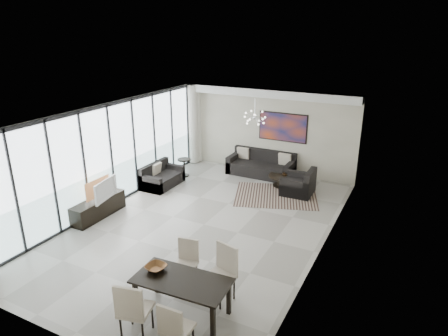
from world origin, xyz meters
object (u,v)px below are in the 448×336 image
Objects in this scene: sofa_main at (261,167)px; tv_console at (98,208)px; television at (103,189)px; dining_table at (182,284)px; coffee_table at (284,180)px.

tv_console is at bearing -118.57° from sofa_main.
television is at bearing 24.31° from tv_console.
sofa_main is at bearing 101.05° from dining_table.
coffee_table is 1.21m from sofa_main.
television reaches higher than tv_console.
coffee_table is 0.58× the size of dining_table.
television reaches higher than coffee_table.
sofa_main reaches higher than tv_console.
dining_table reaches higher than coffee_table.
dining_table is (0.36, -6.56, 0.42)m from coffee_table.
sofa_main reaches higher than dining_table.
dining_table reaches higher than tv_console.
tv_console reaches higher than coffee_table.
television is (0.16, 0.07, 0.53)m from tv_console.
sofa_main is at bearing 61.43° from tv_console.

